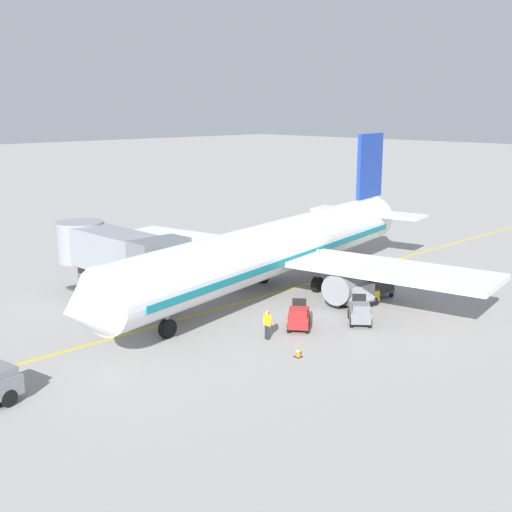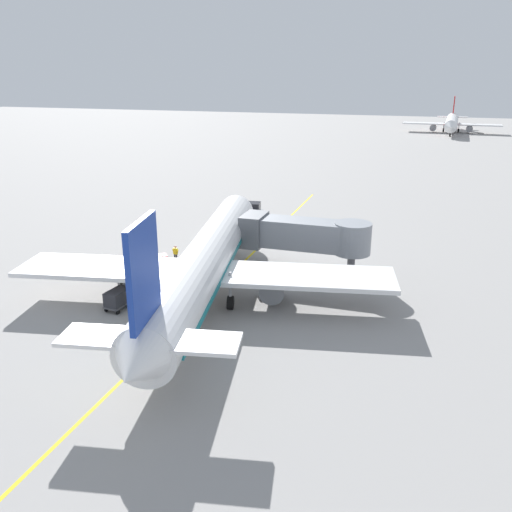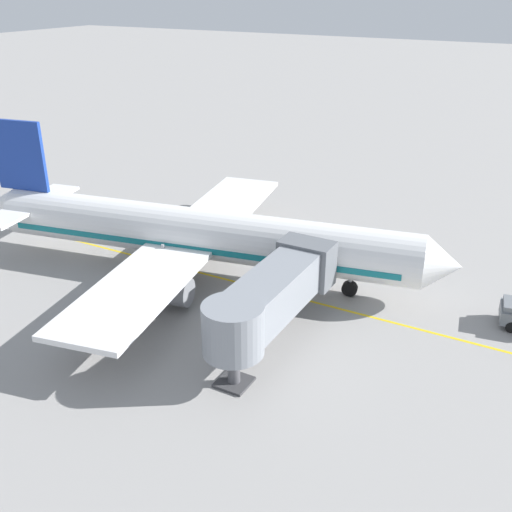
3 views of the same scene
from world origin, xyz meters
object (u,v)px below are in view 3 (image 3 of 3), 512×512
at_px(jet_bridge, 272,295).
at_px(baggage_tug_trailing, 292,247).
at_px(parked_airliner, 198,234).
at_px(ground_crew_wing_walker, 323,251).
at_px(baggage_cart_front, 228,231).
at_px(safety_cone_nose_left, 346,246).
at_px(baggage_cart_second_in_train, 198,227).
at_px(baggage_tug_spare, 266,231).
at_px(baggage_tug_lead, 223,234).

bearing_deg(jet_bridge, baggage_tug_trailing, -159.87).
height_order(parked_airliner, ground_crew_wing_walker, parked_airliner).
bearing_deg(jet_bridge, parked_airliner, -122.89).
bearing_deg(baggage_cart_front, safety_cone_nose_left, 109.28).
bearing_deg(baggage_cart_second_in_train, baggage_cart_front, 96.84).
height_order(jet_bridge, baggage_cart_second_in_train, jet_bridge).
distance_m(baggage_cart_front, safety_cone_nose_left, 9.94).
xyz_separation_m(baggage_tug_spare, safety_cone_nose_left, (-1.12, 6.81, -0.42)).
bearing_deg(safety_cone_nose_left, baggage_tug_lead, -70.55).
relative_size(baggage_tug_lead, safety_cone_nose_left, 4.62).
distance_m(jet_bridge, baggage_tug_spare, 16.57).
bearing_deg(ground_crew_wing_walker, jet_bridge, 8.58).
xyz_separation_m(baggage_tug_lead, baggage_cart_front, (-0.16, 0.36, 0.24)).
xyz_separation_m(baggage_cart_front, ground_crew_wing_walker, (-0.21, 8.59, 0.00)).
bearing_deg(baggage_tug_lead, baggage_tug_trailing, 93.35).
relative_size(baggage_tug_trailing, baggage_cart_second_in_train, 0.91).
relative_size(ground_crew_wing_walker, safety_cone_nose_left, 2.86).
relative_size(baggage_tug_trailing, baggage_cart_front, 0.91).
bearing_deg(baggage_tug_lead, parked_airliner, 14.30).
xyz_separation_m(jet_bridge, baggage_cart_front, (-12.15, -10.45, -2.50)).
height_order(baggage_tug_lead, baggage_cart_front, baggage_tug_lead).
bearing_deg(baggage_tug_trailing, baggage_tug_lead, -86.65).
bearing_deg(baggage_tug_spare, safety_cone_nose_left, 99.34).
relative_size(jet_bridge, safety_cone_nose_left, 20.38).
bearing_deg(safety_cone_nose_left, baggage_cart_second_in_train, -73.45).
bearing_deg(jet_bridge, ground_crew_wing_walker, -171.42).
xyz_separation_m(baggage_tug_lead, baggage_tug_spare, (-2.32, 2.92, 0.00)).
bearing_deg(safety_cone_nose_left, baggage_tug_spare, -80.66).
bearing_deg(baggage_tug_lead, baggage_cart_front, 113.65).
distance_m(baggage_tug_lead, baggage_tug_trailing, 6.30).
height_order(baggage_cart_second_in_train, ground_crew_wing_walker, ground_crew_wing_walker).
bearing_deg(parked_airliner, baggage_tug_lead, -165.70).
height_order(baggage_tug_trailing, ground_crew_wing_walker, ground_crew_wing_walker).
xyz_separation_m(parked_airliner, baggage_tug_spare, (-8.29, 1.39, -2.47)).
xyz_separation_m(baggage_tug_lead, baggage_tug_trailing, (-0.37, 6.29, 0.00)).
distance_m(parked_airliner, baggage_tug_spare, 8.76).
relative_size(jet_bridge, baggage_tug_spare, 4.50).
bearing_deg(baggage_tug_trailing, baggage_cart_second_in_train, -86.44).
bearing_deg(baggage_tug_lead, baggage_tug_spare, 128.44).
xyz_separation_m(baggage_tug_trailing, ground_crew_wing_walker, (-0.00, 2.66, 0.24)).
xyz_separation_m(parked_airliner, baggage_cart_second_in_train, (-5.80, -3.95, -2.24)).
distance_m(baggage_tug_trailing, safety_cone_nose_left, 4.63).
height_order(baggage_tug_lead, ground_crew_wing_walker, ground_crew_wing_walker).
height_order(jet_bridge, baggage_tug_spare, jet_bridge).
xyz_separation_m(jet_bridge, ground_crew_wing_walker, (-12.36, -1.87, -2.50)).
bearing_deg(baggage_cart_second_in_train, ground_crew_wing_walker, 92.75).
distance_m(baggage_tug_trailing, baggage_cart_second_in_train, 8.73).
bearing_deg(safety_cone_nose_left, baggage_tug_trailing, -48.26).
relative_size(baggage_tug_lead, ground_crew_wing_walker, 1.61).
height_order(ground_crew_wing_walker, safety_cone_nose_left, ground_crew_wing_walker).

